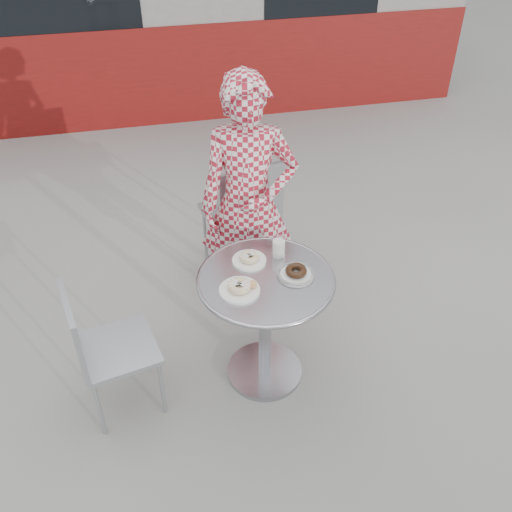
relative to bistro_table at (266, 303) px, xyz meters
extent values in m
plane|color=gray|center=(0.05, 0.00, -0.55)|extent=(60.00, 60.00, 0.00)
cube|color=maroon|center=(0.05, 3.68, -0.05)|extent=(6.02, 0.20, 1.00)
cylinder|color=#B0B0B5|center=(0.00, 0.00, -0.54)|extent=(0.44, 0.44, 0.03)
cylinder|color=#B0B0B5|center=(0.00, 0.00, -0.19)|extent=(0.07, 0.07, 0.70)
cylinder|color=#B0B0B5|center=(0.00, 0.00, 0.17)|extent=(0.70, 0.70, 0.02)
torus|color=#B0B0B5|center=(0.00, 0.00, 0.17)|extent=(0.73, 0.73, 0.02)
cube|color=#A4A6AB|center=(0.06, 1.01, -0.08)|extent=(0.53, 0.53, 0.03)
cube|color=#A4A6AB|center=(0.10, 0.80, 0.15)|extent=(0.44, 0.13, 0.44)
cube|color=#A4A6AB|center=(-0.80, -0.02, -0.14)|extent=(0.46, 0.46, 0.03)
cube|color=#A4A6AB|center=(-0.98, -0.06, 0.07)|extent=(0.11, 0.39, 0.39)
imported|color=maroon|center=(0.04, 0.61, 0.24)|extent=(0.64, 0.49, 1.59)
cylinder|color=white|center=(-0.05, 0.15, 0.18)|extent=(0.18, 0.18, 0.01)
torus|color=tan|center=(-0.05, 0.15, 0.21)|extent=(0.11, 0.11, 0.03)
cylinder|color=white|center=(-0.15, -0.07, 0.19)|extent=(0.21, 0.21, 0.01)
torus|color=tan|center=(-0.15, -0.07, 0.21)|extent=(0.12, 0.12, 0.04)
sphere|color=#B77A3F|center=(-0.09, -0.07, 0.21)|extent=(0.04, 0.04, 0.04)
cylinder|color=white|center=(0.16, -0.01, 0.19)|extent=(0.19, 0.19, 0.01)
torus|color=black|center=(0.16, -0.01, 0.21)|extent=(0.11, 0.11, 0.04)
torus|color=black|center=(0.16, -0.01, 0.19)|extent=(0.19, 0.19, 0.02)
cylinder|color=white|center=(0.11, 0.17, 0.23)|extent=(0.06, 0.06, 0.10)
cylinder|color=white|center=(0.11, 0.17, 0.24)|extent=(0.07, 0.07, 0.11)
camera|label=1|loc=(-0.55, -2.19, 2.07)|focal=40.00mm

